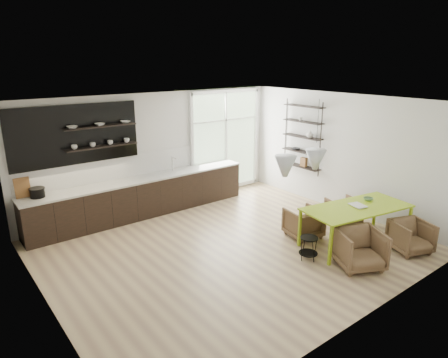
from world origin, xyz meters
TOP-DOWN VIEW (x-y plane):
  - room at (0.58, 1.10)m, footprint 7.02×6.01m
  - kitchen_run at (-0.70, 2.69)m, footprint 5.54×0.69m
  - right_shelving at (3.36, 1.17)m, footprint 0.26×1.22m
  - dining_table at (2.10, -1.43)m, footprint 2.37×1.38m
  - armchair_back_left at (1.54, -0.55)m, footprint 0.80×0.81m
  - armchair_back_right at (2.78, -0.65)m, footprint 0.82×0.83m
  - armchair_front_left at (1.34, -2.06)m, footprint 1.05×1.06m
  - armchair_front_right at (2.68, -2.32)m, footprint 0.88×0.89m
  - wire_stool at (0.84, -1.30)m, footprint 0.36×0.36m
  - table_book at (2.02, -1.39)m, footprint 0.32×0.38m
  - table_bowl at (2.61, -1.35)m, footprint 0.25×0.25m

SIDE VIEW (x-z plane):
  - wire_stool at x=0.84m, z-range 0.06..0.52m
  - armchair_back_right at x=2.78m, z-range 0.00..0.61m
  - armchair_back_left at x=1.54m, z-range 0.00..0.63m
  - armchair_front_right at x=2.68m, z-range 0.00..0.63m
  - armchair_front_left at x=1.34m, z-range 0.00..0.72m
  - kitchen_run at x=-0.70m, z-range -0.78..1.97m
  - dining_table at x=2.10m, z-range 0.35..1.16m
  - table_book at x=2.02m, z-range 0.81..0.84m
  - table_bowl at x=2.61m, z-range 0.81..0.88m
  - room at x=0.58m, z-range 0.00..2.92m
  - right_shelving at x=3.36m, z-range 0.70..2.60m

